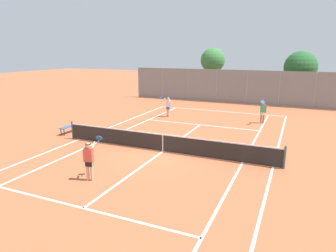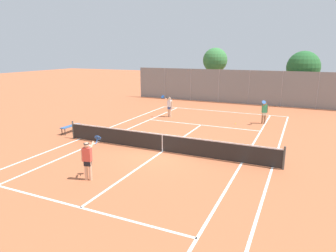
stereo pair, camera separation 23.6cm
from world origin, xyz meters
name	(u,v)px [view 1 (the left image)]	position (x,y,z in m)	size (l,w,h in m)	color
ground_plane	(163,151)	(0.00, 0.00, 0.00)	(120.00, 120.00, 0.00)	#B25B38
court_line_markings	(163,151)	(0.00, 0.00, 0.00)	(11.10, 23.90, 0.01)	white
tennis_net	(163,142)	(0.00, 0.00, 0.51)	(12.00, 0.10, 1.07)	#474C47
player_near_side	(89,159)	(-1.20, -4.46, 0.93)	(0.55, 0.83, 1.77)	#D8A884
player_far_left	(168,105)	(-3.18, 7.97, 0.93)	(0.81, 0.70, 1.77)	beige
player_far_right	(263,111)	(4.00, 8.68, 0.93)	(0.43, 0.90, 1.77)	#936B4C
loose_tennis_ball_0	(112,142)	(-3.31, 0.20, 0.03)	(0.07, 0.07, 0.07)	#D1DB33
loose_tennis_ball_1	(234,123)	(2.18, 7.69, 0.03)	(0.07, 0.07, 0.07)	#D1DB33
loose_tennis_ball_2	(95,138)	(-4.71, 0.46, 0.03)	(0.07, 0.07, 0.07)	#D1DB33
loose_tennis_ball_3	(148,136)	(-2.03, 2.26, 0.03)	(0.07, 0.07, 0.07)	#D1DB33
loose_tennis_ball_4	(166,110)	(-4.40, 10.28, 0.03)	(0.07, 0.07, 0.07)	#D1DB33
courtside_bench	(69,127)	(-7.02, 0.93, 0.41)	(0.36, 1.50, 0.47)	#33598C
back_fence	(231,87)	(0.00, 16.55, 1.68)	(21.33, 0.08, 3.36)	gray
tree_behind_left	(213,61)	(-2.79, 19.54, 4.04)	(2.69, 2.69, 5.50)	brown
tree_behind_right	(300,68)	(6.17, 18.76, 3.51)	(3.12, 3.12, 5.17)	brown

